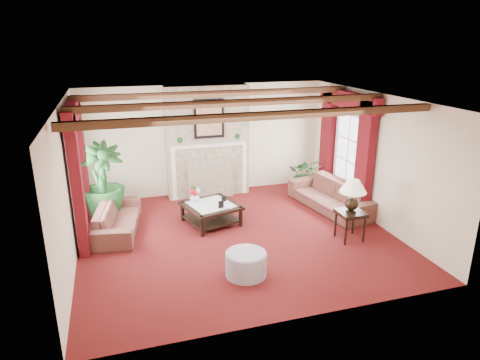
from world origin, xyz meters
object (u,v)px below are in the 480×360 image
object	(u,v)px
side_table	(350,225)
ottoman	(246,264)
sofa_left	(117,214)
sofa_right	(331,191)
coffee_table	(211,214)
potted_palm	(104,198)

from	to	relation	value
side_table	ottoman	bearing A→B (deg)	-163.57
sofa_left	sofa_right	distance (m)	4.69
sofa_right	coffee_table	world-z (taller)	sofa_right
potted_palm	side_table	xyz separation A→B (m)	(4.55, -2.49, -0.17)
sofa_right	potted_palm	distance (m)	5.04
coffee_table	side_table	bearing A→B (deg)	-47.76
coffee_table	potted_palm	bearing A→B (deg)	140.07
sofa_right	coffee_table	size ratio (longest dim) A/B	2.22
sofa_right	sofa_left	bearing A→B (deg)	-101.81
sofa_right	ottoman	world-z (taller)	sofa_right
sofa_right	potted_palm	world-z (taller)	potted_palm
coffee_table	side_table	xyz separation A→B (m)	(2.40, -1.52, 0.08)
coffee_table	ottoman	xyz separation A→B (m)	(0.07, -2.20, -0.01)
sofa_right	side_table	xyz separation A→B (m)	(-0.39, -1.52, -0.14)
coffee_table	sofa_left	bearing A→B (deg)	159.46
side_table	sofa_right	bearing A→B (deg)	75.47
sofa_left	ottoman	distance (m)	3.08
side_table	ottoman	size ratio (longest dim) A/B	0.85
sofa_right	potted_palm	bearing A→B (deg)	-110.93
ottoman	sofa_left	bearing A→B (deg)	129.70
sofa_right	coffee_table	distance (m)	2.81
sofa_left	potted_palm	distance (m)	0.85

